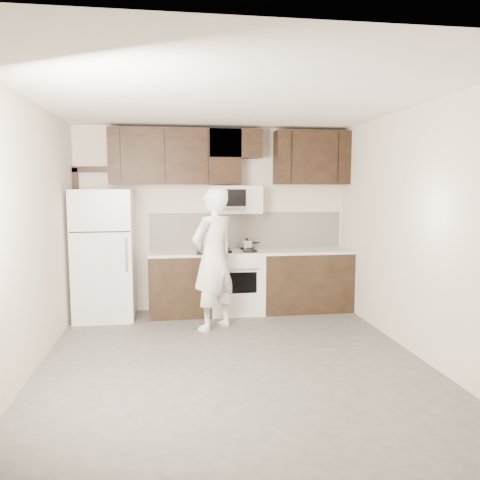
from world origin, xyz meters
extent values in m
plane|color=#4A4845|center=(0.00, 0.00, 0.00)|extent=(4.50, 4.50, 0.00)
plane|color=beige|center=(0.00, 2.25, 1.35)|extent=(4.00, 0.00, 4.00)
plane|color=white|center=(0.00, 0.00, 2.70)|extent=(4.50, 4.50, 0.00)
cube|color=black|center=(-0.52, 1.94, 0.43)|extent=(0.87, 0.62, 0.87)
cube|color=black|center=(1.34, 1.94, 0.43)|extent=(1.32, 0.62, 0.87)
cube|color=silver|center=(-0.52, 1.94, 0.89)|extent=(0.87, 0.64, 0.04)
cube|color=silver|center=(1.34, 1.94, 0.89)|extent=(1.32, 0.64, 0.04)
cube|color=silver|center=(0.30, 1.94, 0.45)|extent=(0.76, 0.62, 0.89)
cube|color=silver|center=(0.30, 1.94, 0.90)|extent=(0.76, 0.62, 0.02)
cube|color=black|center=(0.30, 1.63, 0.50)|extent=(0.50, 0.01, 0.30)
cylinder|color=silver|center=(0.30, 1.60, 0.70)|extent=(0.55, 0.02, 0.02)
cylinder|color=black|center=(0.12, 1.79, 0.93)|extent=(0.20, 0.20, 0.03)
cylinder|color=black|center=(0.48, 1.79, 0.93)|extent=(0.20, 0.20, 0.03)
cylinder|color=black|center=(0.12, 2.09, 0.93)|extent=(0.20, 0.20, 0.03)
cylinder|color=black|center=(0.48, 2.09, 0.93)|extent=(0.20, 0.20, 0.03)
cube|color=silver|center=(0.50, 2.24, 1.18)|extent=(2.90, 0.02, 0.54)
cube|color=black|center=(-0.55, 2.08, 2.26)|extent=(1.85, 0.35, 0.78)
cube|color=black|center=(1.45, 2.08, 2.26)|extent=(1.10, 0.35, 0.78)
cube|color=black|center=(0.30, 2.08, 2.45)|extent=(0.76, 0.35, 0.40)
cube|color=silver|center=(0.30, 2.06, 1.65)|extent=(0.76, 0.38, 0.40)
cube|color=black|center=(0.20, 1.86, 1.68)|extent=(0.46, 0.01, 0.24)
cube|color=silver|center=(0.56, 1.86, 1.68)|extent=(0.18, 0.01, 0.24)
cylinder|color=silver|center=(0.20, 1.84, 1.52)|extent=(0.46, 0.02, 0.02)
cube|color=silver|center=(-1.55, 1.89, 0.90)|extent=(0.80, 0.72, 1.80)
cube|color=black|center=(-1.55, 1.53, 1.25)|extent=(0.77, 0.01, 0.02)
cylinder|color=silver|center=(-1.22, 1.50, 0.95)|extent=(0.03, 0.03, 0.45)
cube|color=black|center=(-1.96, 2.21, 1.05)|extent=(0.08, 0.08, 2.10)
cube|color=black|center=(-1.75, 2.21, 2.08)|extent=(0.50, 0.08, 0.08)
cylinder|color=silver|center=(0.48, 2.09, 0.98)|extent=(0.18, 0.18, 0.14)
sphere|color=black|center=(0.48, 2.09, 1.06)|extent=(0.04, 0.04, 0.04)
cylinder|color=black|center=(0.61, 2.14, 1.00)|extent=(0.16, 0.08, 0.02)
cube|color=black|center=(-0.08, 1.75, 0.92)|extent=(0.43, 0.33, 0.02)
cylinder|color=tan|center=(-0.08, 1.75, 0.94)|extent=(0.29, 0.29, 0.02)
imported|color=white|center=(-0.10, 1.17, 0.92)|extent=(0.80, 0.76, 1.84)
camera|label=1|loc=(-0.62, -4.72, 1.83)|focal=35.00mm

